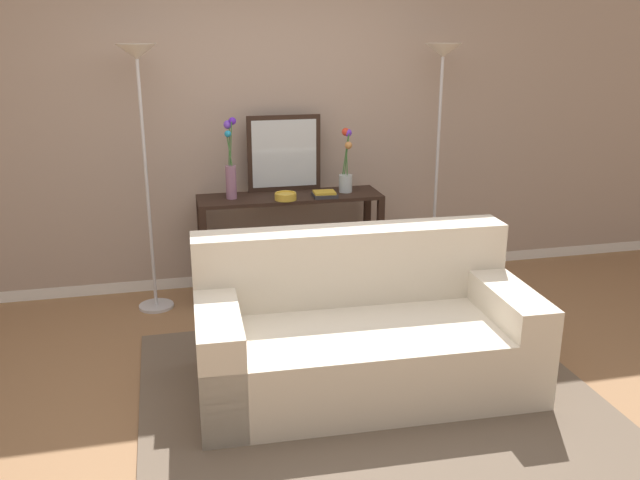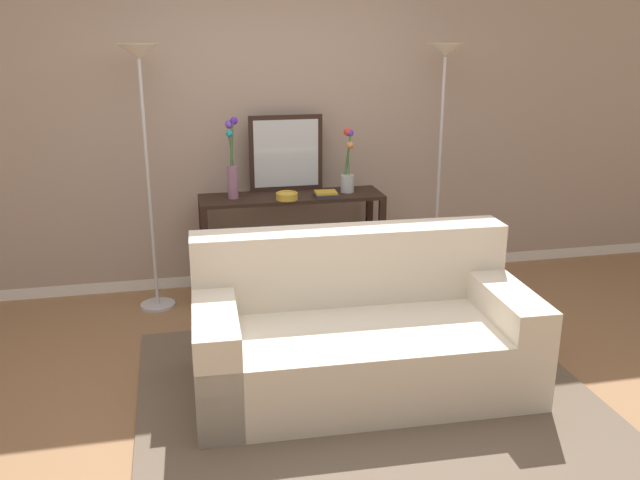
% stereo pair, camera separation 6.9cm
% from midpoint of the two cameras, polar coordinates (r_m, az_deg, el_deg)
% --- Properties ---
extents(ground_plane, '(16.00, 16.00, 0.02)m').
position_cam_midpoint_polar(ground_plane, '(4.00, 0.26, -13.30)').
color(ground_plane, '#936B47').
extents(back_wall, '(12.00, 0.15, 2.90)m').
position_cam_midpoint_polar(back_wall, '(5.44, -4.41, 11.21)').
color(back_wall, white).
rests_on(back_wall, ground).
extents(area_rug, '(2.59, 2.16, 0.01)m').
position_cam_midpoint_polar(area_rug, '(4.03, 4.42, -12.84)').
color(area_rug, brown).
rests_on(area_rug, ground).
extents(couch, '(1.96, 1.03, 0.88)m').
position_cam_midpoint_polar(couch, '(4.03, 3.88, -7.99)').
color(couch, beige).
rests_on(couch, ground).
extents(console_table, '(1.41, 0.40, 0.81)m').
position_cam_midpoint_polar(console_table, '(5.27, -2.02, 1.26)').
color(console_table, black).
rests_on(console_table, ground).
extents(floor_lamp_left, '(0.28, 0.28, 1.93)m').
position_cam_midpoint_polar(floor_lamp_left, '(4.95, -14.37, 10.94)').
color(floor_lamp_left, silver).
rests_on(floor_lamp_left, ground).
extents(floor_lamp_right, '(0.28, 0.28, 1.93)m').
position_cam_midpoint_polar(floor_lamp_right, '(5.37, 10.70, 11.60)').
color(floor_lamp_right, silver).
rests_on(floor_lamp_right, ground).
extents(wall_mirror, '(0.58, 0.02, 0.59)m').
position_cam_midpoint_polar(wall_mirror, '(5.31, -2.51, 7.32)').
color(wall_mirror, black).
rests_on(wall_mirror, console_table).
extents(vase_tall_flowers, '(0.10, 0.12, 0.61)m').
position_cam_midpoint_polar(vase_tall_flowers, '(5.10, -7.04, 6.12)').
color(vase_tall_flowers, gray).
rests_on(vase_tall_flowers, console_table).
extents(vase_short_flowers, '(0.10, 0.13, 0.50)m').
position_cam_midpoint_polar(vase_short_flowers, '(5.28, 2.74, 5.96)').
color(vase_short_flowers, silver).
rests_on(vase_short_flowers, console_table).
extents(fruit_bowl, '(0.16, 0.16, 0.05)m').
position_cam_midpoint_polar(fruit_bowl, '(5.07, -2.43, 3.73)').
color(fruit_bowl, gold).
rests_on(fruit_bowl, console_table).
extents(book_stack, '(0.18, 0.16, 0.04)m').
position_cam_midpoint_polar(book_stack, '(5.14, 0.90, 3.87)').
color(book_stack, '#2D2D33').
rests_on(book_stack, console_table).
extents(book_row_under_console, '(0.49, 0.18, 0.12)m').
position_cam_midpoint_polar(book_row_under_console, '(5.39, -5.41, -4.16)').
color(book_row_under_console, '#BC3328').
rests_on(book_row_under_console, ground).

